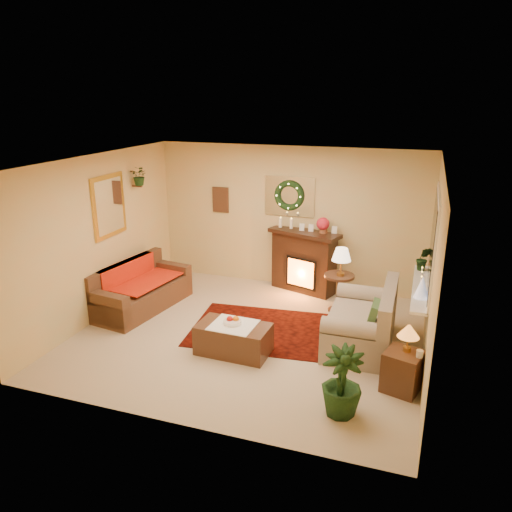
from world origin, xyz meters
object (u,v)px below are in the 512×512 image
(fireplace, at_px, (304,262))
(side_table_round, at_px, (338,293))
(end_table_square, at_px, (402,370))
(coffee_table, at_px, (233,339))
(loveseat, at_px, (361,317))
(sofa, at_px, (141,284))

(fireplace, relative_size, side_table_round, 1.79)
(end_table_square, relative_size, coffee_table, 0.51)
(fireplace, relative_size, coffee_table, 1.16)
(side_table_round, distance_m, end_table_square, 2.37)
(fireplace, distance_m, end_table_square, 3.40)
(loveseat, height_order, end_table_square, loveseat)
(loveseat, bearing_deg, coffee_table, -153.36)
(sofa, height_order, loveseat, loveseat)
(end_table_square, bearing_deg, sofa, 165.23)
(fireplace, distance_m, loveseat, 2.19)
(fireplace, relative_size, end_table_square, 2.26)
(loveseat, distance_m, coffee_table, 1.85)
(side_table_round, xyz_separation_m, end_table_square, (1.15, -2.07, -0.05))
(side_table_round, relative_size, end_table_square, 1.26)
(loveseat, relative_size, side_table_round, 2.39)
(sofa, relative_size, side_table_round, 2.80)
(sofa, distance_m, side_table_round, 3.29)
(loveseat, bearing_deg, side_table_round, 115.50)
(fireplace, xyz_separation_m, coffee_table, (-0.37, -2.60, -0.34))
(fireplace, xyz_separation_m, loveseat, (1.27, -1.77, -0.13))
(end_table_square, bearing_deg, coffee_table, 175.06)
(sofa, xyz_separation_m, side_table_round, (3.15, 0.94, -0.10))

